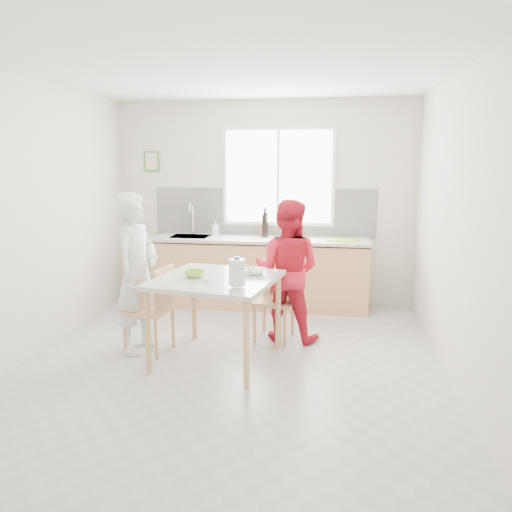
{
  "coord_description": "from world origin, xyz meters",
  "views": [
    {
      "loc": [
        0.92,
        -4.43,
        1.94
      ],
      "look_at": [
        0.21,
        0.2,
        1.02
      ],
      "focal_mm": 35.0,
      "sensor_mm": 36.0,
      "label": 1
    }
  ],
  "objects_px": {
    "chair_left": "(154,306)",
    "wine_bottle_b": "(265,226)",
    "bowl_green": "(195,274)",
    "wine_bottle_a": "(266,225)",
    "person_white": "(137,273)",
    "person_red": "(287,271)",
    "dining_table": "(216,286)",
    "bowl_white": "(255,271)",
    "chair_far": "(276,296)",
    "milk_jug": "(237,272)"
  },
  "relations": [
    {
      "from": "chair_left",
      "to": "wine_bottle_b",
      "type": "height_order",
      "value": "wine_bottle_b"
    },
    {
      "from": "bowl_green",
      "to": "wine_bottle_a",
      "type": "xyz_separation_m",
      "value": [
        0.41,
        2.02,
        0.22
      ]
    },
    {
      "from": "person_white",
      "to": "person_red",
      "type": "distance_m",
      "value": 1.57
    },
    {
      "from": "wine_bottle_a",
      "to": "wine_bottle_b",
      "type": "bearing_deg",
      "value": -95.15
    },
    {
      "from": "bowl_green",
      "to": "wine_bottle_a",
      "type": "distance_m",
      "value": 2.07
    },
    {
      "from": "dining_table",
      "to": "bowl_white",
      "type": "height_order",
      "value": "bowl_white"
    },
    {
      "from": "bowl_green",
      "to": "chair_left",
      "type": "bearing_deg",
      "value": 163.87
    },
    {
      "from": "chair_far",
      "to": "person_red",
      "type": "distance_m",
      "value": 0.32
    },
    {
      "from": "milk_jug",
      "to": "wine_bottle_b",
      "type": "bearing_deg",
      "value": 101.99
    },
    {
      "from": "dining_table",
      "to": "chair_left",
      "type": "relative_size",
      "value": 1.41
    },
    {
      "from": "chair_left",
      "to": "bowl_white",
      "type": "distance_m",
      "value": 1.08
    },
    {
      "from": "wine_bottle_a",
      "to": "bowl_white",
      "type": "bearing_deg",
      "value": -85.72
    },
    {
      "from": "dining_table",
      "to": "wine_bottle_a",
      "type": "height_order",
      "value": "wine_bottle_a"
    },
    {
      "from": "bowl_white",
      "to": "milk_jug",
      "type": "relative_size",
      "value": 0.87
    },
    {
      "from": "dining_table",
      "to": "chair_left",
      "type": "bearing_deg",
      "value": 169.79
    },
    {
      "from": "bowl_white",
      "to": "dining_table",
      "type": "bearing_deg",
      "value": -150.41
    },
    {
      "from": "person_red",
      "to": "wine_bottle_b",
      "type": "height_order",
      "value": "person_red"
    },
    {
      "from": "person_white",
      "to": "milk_jug",
      "type": "bearing_deg",
      "value": -103.22
    },
    {
      "from": "wine_bottle_b",
      "to": "wine_bottle_a",
      "type": "bearing_deg",
      "value": 84.85
    },
    {
      "from": "chair_far",
      "to": "wine_bottle_a",
      "type": "bearing_deg",
      "value": 112.9
    },
    {
      "from": "chair_left",
      "to": "person_red",
      "type": "height_order",
      "value": "person_red"
    },
    {
      "from": "dining_table",
      "to": "wine_bottle_a",
      "type": "xyz_separation_m",
      "value": [
        0.2,
        2.0,
        0.33
      ]
    },
    {
      "from": "milk_jug",
      "to": "wine_bottle_a",
      "type": "relative_size",
      "value": 0.8
    },
    {
      "from": "wine_bottle_a",
      "to": "chair_left",
      "type": "bearing_deg",
      "value": -114.94
    },
    {
      "from": "person_white",
      "to": "milk_jug",
      "type": "relative_size",
      "value": 6.29
    },
    {
      "from": "wine_bottle_a",
      "to": "person_red",
      "type": "bearing_deg",
      "value": -72.5
    },
    {
      "from": "dining_table",
      "to": "person_white",
      "type": "height_order",
      "value": "person_white"
    },
    {
      "from": "person_white",
      "to": "wine_bottle_a",
      "type": "xyz_separation_m",
      "value": [
        1.06,
        1.85,
        0.27
      ]
    },
    {
      "from": "person_red",
      "to": "bowl_green",
      "type": "xyz_separation_m",
      "value": [
        -0.82,
        -0.73,
        0.1
      ]
    },
    {
      "from": "chair_far",
      "to": "bowl_green",
      "type": "distance_m",
      "value": 1.1
    },
    {
      "from": "dining_table",
      "to": "person_red",
      "type": "bearing_deg",
      "value": 49.53
    },
    {
      "from": "person_white",
      "to": "person_red",
      "type": "bearing_deg",
      "value": -58.76
    },
    {
      "from": "bowl_white",
      "to": "chair_far",
      "type": "bearing_deg",
      "value": 74.72
    },
    {
      "from": "milk_jug",
      "to": "person_white",
      "type": "bearing_deg",
      "value": 166.78
    },
    {
      "from": "dining_table",
      "to": "bowl_green",
      "type": "bearing_deg",
      "value": -176.18
    },
    {
      "from": "person_white",
      "to": "milk_jug",
      "type": "xyz_separation_m",
      "value": [
        1.12,
        -0.49,
        0.16
      ]
    },
    {
      "from": "chair_far",
      "to": "chair_left",
      "type": "bearing_deg",
      "value": -141.75
    },
    {
      "from": "person_white",
      "to": "wine_bottle_a",
      "type": "relative_size",
      "value": 5.05
    },
    {
      "from": "chair_left",
      "to": "wine_bottle_a",
      "type": "relative_size",
      "value": 2.78
    },
    {
      "from": "wine_bottle_a",
      "to": "milk_jug",
      "type": "bearing_deg",
      "value": -88.4
    },
    {
      "from": "person_red",
      "to": "milk_jug",
      "type": "relative_size",
      "value": 5.92
    },
    {
      "from": "chair_far",
      "to": "milk_jug",
      "type": "xyz_separation_m",
      "value": [
        -0.22,
        -1.07,
        0.5
      ]
    },
    {
      "from": "dining_table",
      "to": "chair_left",
      "type": "distance_m",
      "value": 0.73
    },
    {
      "from": "chair_far",
      "to": "milk_jug",
      "type": "distance_m",
      "value": 1.2
    },
    {
      "from": "chair_left",
      "to": "person_white",
      "type": "distance_m",
      "value": 0.37
    },
    {
      "from": "person_red",
      "to": "wine_bottle_a",
      "type": "height_order",
      "value": "person_red"
    },
    {
      "from": "chair_left",
      "to": "bowl_white",
      "type": "height_order",
      "value": "chair_left"
    },
    {
      "from": "dining_table",
      "to": "bowl_white",
      "type": "distance_m",
      "value": 0.41
    },
    {
      "from": "person_white",
      "to": "wine_bottle_b",
      "type": "bearing_deg",
      "value": -20.16
    },
    {
      "from": "person_white",
      "to": "chair_far",
      "type": "bearing_deg",
      "value": -56.18
    }
  ]
}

